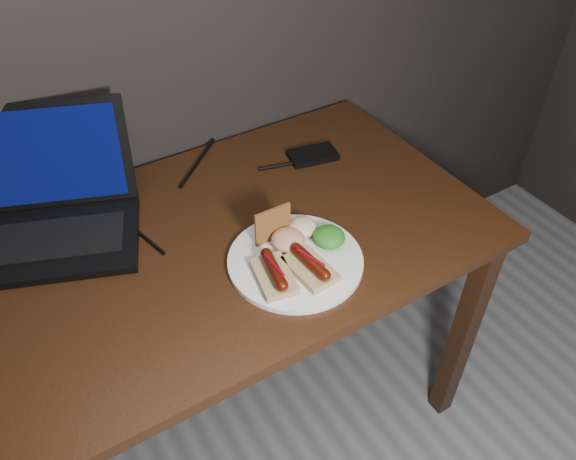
{
  "coord_description": "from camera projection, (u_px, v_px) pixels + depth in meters",
  "views": [
    {
      "loc": [
        -0.25,
        0.52,
        1.6
      ],
      "look_at": [
        0.2,
        1.26,
        0.82
      ],
      "focal_mm": 35.0,
      "sensor_mm": 36.0,
      "label": 1
    }
  ],
  "objects": [
    {
      "name": "hard_drive",
      "position": [
        313.0,
        155.0,
        1.47
      ],
      "size": [
        0.14,
        0.1,
        0.02
      ],
      "primitive_type": "cube",
      "rotation": [
        0.0,
        0.0,
        -0.2
      ],
      "color": "black",
      "rests_on": "desk"
    },
    {
      "name": "salsa_mound",
      "position": [
        288.0,
        240.0,
        1.19
      ],
      "size": [
        0.07,
        0.07,
        0.04
      ],
      "primitive_type": "ellipsoid",
      "color": "maroon",
      "rests_on": "plate"
    },
    {
      "name": "bread_sausage_center",
      "position": [
        310.0,
        266.0,
        1.14
      ],
      "size": [
        0.08,
        0.12,
        0.04
      ],
      "color": "tan",
      "rests_on": "plate"
    },
    {
      "name": "bread_sausage_left",
      "position": [
        274.0,
        273.0,
        1.12
      ],
      "size": [
        0.09,
        0.13,
        0.04
      ],
      "color": "tan",
      "rests_on": "plate"
    },
    {
      "name": "crispbread",
      "position": [
        273.0,
        225.0,
        1.2
      ],
      "size": [
        0.09,
        0.01,
        0.08
      ],
      "primitive_type": "cube",
      "color": "#A1622C",
      "rests_on": "plate"
    },
    {
      "name": "plate",
      "position": [
        295.0,
        261.0,
        1.18
      ],
      "size": [
        0.37,
        0.37,
        0.01
      ],
      "primitive_type": "cylinder",
      "rotation": [
        0.0,
        0.0,
        0.37
      ],
      "color": "white",
      "rests_on": "desk"
    },
    {
      "name": "laptop",
      "position": [
        40.0,
        210.0,
        1.23
      ],
      "size": [
        0.5,
        0.45,
        0.25
      ],
      "color": "black",
      "rests_on": "desk"
    },
    {
      "name": "salad_greens",
      "position": [
        329.0,
        237.0,
        1.2
      ],
      "size": [
        0.07,
        0.07,
        0.04
      ],
      "primitive_type": "ellipsoid",
      "color": "#155C12",
      "rests_on": "plate"
    },
    {
      "name": "desk_cables",
      "position": [
        140.0,
        217.0,
        1.29
      ],
      "size": [
        0.96,
        0.4,
        0.01
      ],
      "color": "black",
      "rests_on": "desk"
    },
    {
      "name": "desk",
      "position": [
        185.0,
        281.0,
        1.27
      ],
      "size": [
        1.4,
        0.7,
        0.75
      ],
      "color": "#38220E",
      "rests_on": "ground"
    },
    {
      "name": "coleslaw_mound",
      "position": [
        302.0,
        227.0,
        1.23
      ],
      "size": [
        0.06,
        0.06,
        0.04
      ],
      "primitive_type": "ellipsoid",
      "color": "silver",
      "rests_on": "plate"
    }
  ]
}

